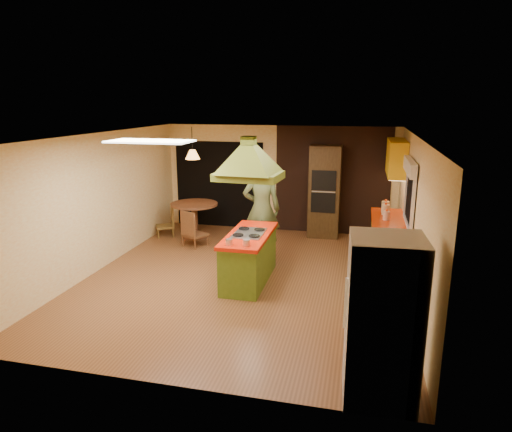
% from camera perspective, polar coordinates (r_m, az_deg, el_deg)
% --- Properties ---
extents(ground, '(6.50, 6.50, 0.00)m').
position_cam_1_polar(ground, '(8.18, -1.35, -7.71)').
color(ground, brown).
rests_on(ground, ground).
extents(room_walls, '(5.50, 6.50, 6.50)m').
position_cam_1_polar(room_walls, '(7.80, -1.40, 0.83)').
color(room_walls, '#FFEBB6').
rests_on(room_walls, ground).
extents(ceiling_plane, '(6.50, 6.50, 0.00)m').
position_cam_1_polar(ceiling_plane, '(7.61, -1.46, 10.02)').
color(ceiling_plane, silver).
rests_on(ceiling_plane, room_walls).
extents(brick_panel, '(2.64, 0.03, 2.50)m').
position_cam_1_polar(brick_panel, '(10.75, 9.51, 4.35)').
color(brick_panel, '#381E14').
rests_on(brick_panel, ground).
extents(nook_opening, '(2.20, 0.03, 2.10)m').
position_cam_1_polar(nook_opening, '(11.29, -4.61, 3.95)').
color(nook_opening, black).
rests_on(nook_opening, ground).
extents(right_counter, '(0.62, 3.05, 0.92)m').
position_cam_1_polar(right_counter, '(8.37, 16.23, -4.42)').
color(right_counter, olive).
rests_on(right_counter, ground).
extents(upper_cabinets, '(0.34, 1.40, 0.70)m').
position_cam_1_polar(upper_cabinets, '(9.63, 17.15, 7.00)').
color(upper_cabinets, yellow).
rests_on(upper_cabinets, room_walls).
extents(window_right, '(0.12, 1.35, 1.06)m').
position_cam_1_polar(window_right, '(7.88, 18.73, 4.08)').
color(window_right, black).
rests_on(window_right, room_walls).
extents(fluor_panel, '(1.20, 0.60, 0.03)m').
position_cam_1_polar(fluor_panel, '(6.87, -13.09, 9.09)').
color(fluor_panel, white).
rests_on(fluor_panel, ceiling_plane).
extents(kitchen_island, '(0.70, 1.71, 0.88)m').
position_cam_1_polar(kitchen_island, '(7.90, -0.88, -5.16)').
color(kitchen_island, olive).
rests_on(kitchen_island, ground).
extents(range_hood, '(1.10, 0.83, 0.80)m').
position_cam_1_polar(range_hood, '(7.49, -0.93, 8.03)').
color(range_hood, '#586218').
rests_on(range_hood, ceiling_plane).
extents(man, '(0.81, 0.62, 2.00)m').
position_cam_1_polar(man, '(8.88, 0.70, 0.83)').
color(man, '#49532C').
rests_on(man, ground).
extents(refrigerator, '(0.77, 0.73, 1.77)m').
position_cam_1_polar(refrigerator, '(4.93, 15.56, -12.47)').
color(refrigerator, silver).
rests_on(refrigerator, ground).
extents(wall_oven, '(0.70, 0.61, 2.09)m').
position_cam_1_polar(wall_oven, '(10.52, 8.57, 3.05)').
color(wall_oven, '#4A3217').
rests_on(wall_oven, ground).
extents(dining_table, '(1.06, 1.06, 0.80)m').
position_cam_1_polar(dining_table, '(10.51, -7.68, 0.36)').
color(dining_table, brown).
rests_on(dining_table, ground).
extents(chair_left, '(0.54, 0.54, 0.72)m').
position_cam_1_polar(chair_left, '(10.74, -11.33, -0.59)').
color(chair_left, brown).
rests_on(chair_left, ground).
extents(chair_near, '(0.58, 0.58, 0.80)m').
position_cam_1_polar(chair_near, '(9.88, -7.64, -1.51)').
color(chair_near, brown).
rests_on(chair_near, ground).
extents(pendant_lamp, '(0.41, 0.41, 0.21)m').
position_cam_1_polar(pendant_lamp, '(10.28, -7.93, 7.63)').
color(pendant_lamp, '#FF9E3F').
rests_on(pendant_lamp, ceiling_plane).
extents(canister_large, '(0.17, 0.17, 0.23)m').
position_cam_1_polar(canister_large, '(9.29, 15.87, 1.10)').
color(canister_large, beige).
rests_on(canister_large, right_counter).
extents(canister_medium, '(0.18, 0.18, 0.20)m').
position_cam_1_polar(canister_medium, '(9.13, 15.90, 0.77)').
color(canister_medium, beige).
rests_on(canister_medium, right_counter).
extents(canister_small, '(0.15, 0.15, 0.16)m').
position_cam_1_polar(canister_small, '(8.73, 15.99, 0.05)').
color(canister_small, '#F2DDC3').
rests_on(canister_small, right_counter).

